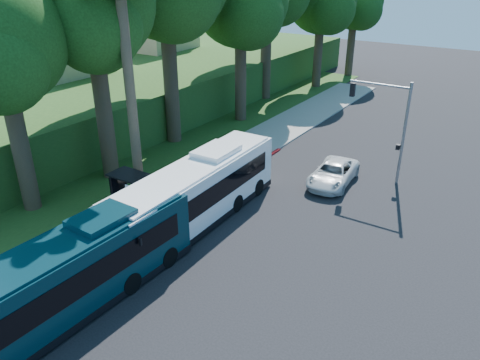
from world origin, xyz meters
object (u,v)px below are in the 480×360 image
Objects in this scene: white_bus at (197,192)px; pickup at (333,173)px; bus_shelter at (134,185)px; teal_bus at (70,274)px.

white_bus is 10.31m from pickup.
white_bus reaches higher than bus_shelter.
bus_shelter is 0.60× the size of pickup.
white_bus is (3.82, 1.20, 0.11)m from bus_shelter.
bus_shelter is at bearing 118.48° from teal_bus.
pickup is (4.36, 18.18, -1.12)m from teal_bus.
white_bus is at bearing 17.48° from bus_shelter.
bus_shelter reaches higher than pickup.
pickup is (4.55, 9.18, -1.17)m from white_bus.
teal_bus is 18.73m from pickup.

